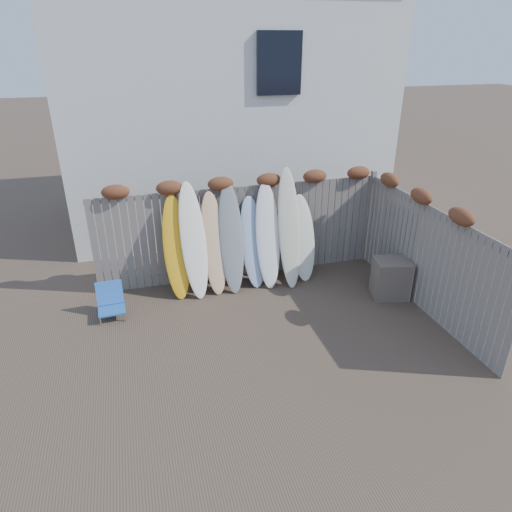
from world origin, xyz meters
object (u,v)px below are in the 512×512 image
object	(u,v)px
wooden_crate	(391,278)
lattice_panel	(399,245)
beach_chair	(111,301)
surfboard_0	(176,248)

from	to	relation	value
wooden_crate	lattice_panel	bearing A→B (deg)	49.09
beach_chair	lattice_panel	world-z (taller)	lattice_panel
surfboard_0	beach_chair	bearing A→B (deg)	-157.77
surfboard_0	lattice_panel	bearing A→B (deg)	-9.32
beach_chair	wooden_crate	xyz separation A→B (m)	(5.36, -0.77, 0.10)
wooden_crate	lattice_panel	distance (m)	0.78
beach_chair	lattice_panel	distance (m)	5.81
beach_chair	surfboard_0	bearing A→B (deg)	21.22
lattice_panel	wooden_crate	bearing A→B (deg)	-127.41
beach_chair	lattice_panel	bearing A→B (deg)	-2.94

